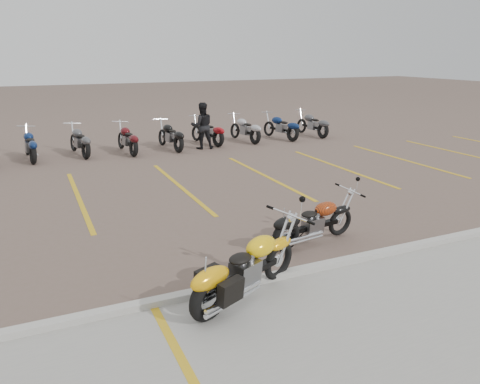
% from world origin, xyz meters
% --- Properties ---
extents(ground, '(100.00, 100.00, 0.00)m').
position_xyz_m(ground, '(0.00, 0.00, 0.00)').
color(ground, brown).
rests_on(ground, ground).
extents(concrete_apron, '(60.00, 5.00, 0.01)m').
position_xyz_m(concrete_apron, '(0.00, -4.50, 0.01)').
color(concrete_apron, '#9E9B93').
rests_on(concrete_apron, ground).
extents(curb, '(60.00, 0.18, 0.12)m').
position_xyz_m(curb, '(0.00, -2.00, 0.06)').
color(curb, '#ADAAA3').
rests_on(curb, ground).
extents(parking_stripes, '(38.00, 5.50, 0.01)m').
position_xyz_m(parking_stripes, '(0.00, 4.00, 0.00)').
color(parking_stripes, gold).
rests_on(parking_stripes, ground).
extents(yellow_cruiser, '(2.13, 1.07, 0.94)m').
position_xyz_m(yellow_cruiser, '(-1.01, -2.35, 0.47)').
color(yellow_cruiser, black).
rests_on(yellow_cruiser, ground).
extents(flame_cruiser, '(1.98, 0.44, 0.82)m').
position_xyz_m(flame_cruiser, '(1.10, -0.94, 0.41)').
color(flame_cruiser, black).
rests_on(flame_cruiser, ground).
extents(person_b, '(0.96, 0.80, 1.77)m').
position_xyz_m(person_b, '(2.40, 8.77, 0.89)').
color(person_b, black).
rests_on(person_b, ground).
extents(bg_bike_row, '(17.48, 2.08, 1.10)m').
position_xyz_m(bg_bike_row, '(-0.43, 9.43, 0.55)').
color(bg_bike_row, black).
rests_on(bg_bike_row, ground).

